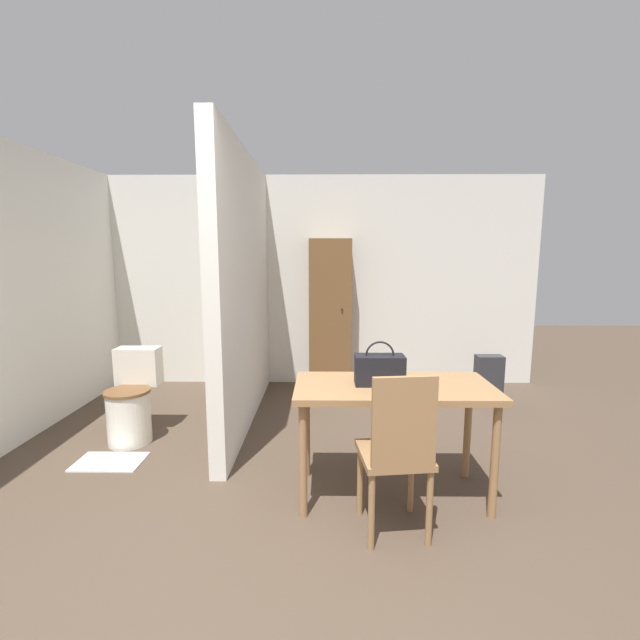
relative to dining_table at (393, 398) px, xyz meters
The scene contains 10 objects.
ground_plane 1.44m from the dining_table, 122.49° to the right, with size 16.00×16.00×0.00m, color #4C3D30.
wall_back 2.74m from the dining_table, 104.87° to the left, with size 5.60×0.12×2.50m.
partition_wall 1.89m from the dining_table, 131.69° to the left, with size 0.12×2.37×2.50m.
dining_table is the anchor object (origin of this frame).
wooden_chair 0.46m from the dining_table, 95.70° to the right, with size 0.42×0.42×0.96m.
toilet 2.28m from the dining_table, 157.96° to the left, with size 0.37×0.52×0.77m.
handbag 0.21m from the dining_table, behind, with size 0.31×0.15×0.28m.
wooden_cabinet 2.38m from the dining_table, 99.18° to the left, with size 0.49×0.35×1.76m.
bath_mat 2.23m from the dining_table, 168.71° to the left, with size 0.50×0.31×0.01m.
space_heater 2.33m from the dining_table, 54.33° to the left, with size 0.28×0.16×0.50m.
Camera 1 is at (0.24, -1.56, 1.57)m, focal length 24.00 mm.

